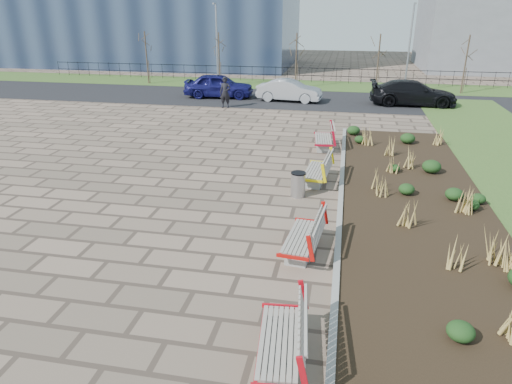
% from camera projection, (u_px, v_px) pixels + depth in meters
% --- Properties ---
extents(ground, '(120.00, 120.00, 0.00)m').
position_uv_depth(ground, '(171.00, 268.00, 11.01)').
color(ground, '#766151').
rests_on(ground, ground).
extents(planting_bed, '(4.50, 18.00, 0.10)m').
position_uv_depth(planting_bed, '(415.00, 204.00, 14.43)').
color(planting_bed, black).
rests_on(planting_bed, ground).
extents(planting_curb, '(0.16, 18.00, 0.15)m').
position_uv_depth(planting_curb, '(341.00, 198.00, 14.83)').
color(planting_curb, gray).
rests_on(planting_curb, ground).
extents(grass_verge_far, '(80.00, 5.00, 0.04)m').
position_uv_depth(grass_verge_far, '(297.00, 85.00, 36.45)').
color(grass_verge_far, '#33511E').
rests_on(grass_verge_far, ground).
extents(road, '(80.00, 7.00, 0.02)m').
position_uv_depth(road, '(288.00, 99.00, 31.00)').
color(road, black).
rests_on(road, ground).
extents(bench_a, '(1.09, 2.17, 1.00)m').
position_uv_depth(bench_a, '(279.00, 338.00, 7.94)').
color(bench_a, red).
rests_on(bench_a, ground).
extents(bench_b, '(1.12, 2.18, 1.00)m').
position_uv_depth(bench_b, '(302.00, 235.00, 11.53)').
color(bench_b, red).
rests_on(bench_b, ground).
extents(bench_c, '(1.10, 2.18, 1.00)m').
position_uv_depth(bench_c, '(316.00, 169.00, 16.21)').
color(bench_c, yellow).
rests_on(bench_c, ground).
extents(bench_d, '(1.08, 2.17, 1.00)m').
position_uv_depth(bench_d, '(323.00, 137.00, 20.13)').
color(bench_d, '#A80B21').
rests_on(bench_d, ground).
extents(litter_bin, '(0.48, 0.48, 0.82)m').
position_uv_depth(litter_bin, '(298.00, 185.00, 15.02)').
color(litter_bin, '#B2B2B7').
rests_on(litter_bin, ground).
extents(pedestrian, '(0.70, 0.46, 1.88)m').
position_uv_depth(pedestrian, '(225.00, 92.00, 28.06)').
color(pedestrian, black).
rests_on(pedestrian, ground).
extents(car_blue, '(4.85, 2.30, 1.60)m').
position_uv_depth(car_blue, '(219.00, 86.00, 31.23)').
color(car_blue, '#131354').
rests_on(car_blue, road).
extents(car_silver, '(4.36, 1.89, 1.40)m').
position_uv_depth(car_silver, '(289.00, 90.00, 30.03)').
color(car_silver, '#97999E').
rests_on(car_silver, road).
extents(car_black, '(5.36, 2.26, 1.54)m').
position_uv_depth(car_black, '(413.00, 93.00, 28.77)').
color(car_black, black).
rests_on(car_black, road).
extents(tree_a, '(1.40, 1.40, 4.00)m').
position_uv_depth(tree_a, '(147.00, 58.00, 36.45)').
color(tree_a, '#4C3D2D').
rests_on(tree_a, grass_verge_far).
extents(tree_b, '(1.40, 1.40, 4.00)m').
position_uv_depth(tree_b, '(219.00, 59.00, 35.38)').
color(tree_b, '#4C3D2D').
rests_on(tree_b, grass_verge_far).
extents(tree_c, '(1.40, 1.40, 4.00)m').
position_uv_depth(tree_c, '(296.00, 61.00, 34.32)').
color(tree_c, '#4C3D2D').
rests_on(tree_c, grass_verge_far).
extents(tree_d, '(1.40, 1.40, 4.00)m').
position_uv_depth(tree_d, '(378.00, 63.00, 33.26)').
color(tree_d, '#4C3D2D').
rests_on(tree_d, grass_verge_far).
extents(tree_e, '(1.40, 1.40, 4.00)m').
position_uv_depth(tree_e, '(465.00, 65.00, 32.20)').
color(tree_e, '#4C3D2D').
rests_on(tree_e, grass_verge_far).
extents(lamp_west, '(0.24, 0.60, 6.00)m').
position_uv_depth(lamp_west, '(217.00, 46.00, 34.55)').
color(lamp_west, gray).
rests_on(lamp_west, grass_verge_far).
extents(lamp_east, '(0.24, 0.60, 6.00)m').
position_uv_depth(lamp_east, '(409.00, 49.00, 32.07)').
color(lamp_east, gray).
rests_on(lamp_east, grass_verge_far).
extents(railing_fence, '(44.00, 0.10, 1.20)m').
position_uv_depth(railing_fence, '(300.00, 75.00, 37.58)').
color(railing_fence, black).
rests_on(railing_fence, grass_verge_far).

